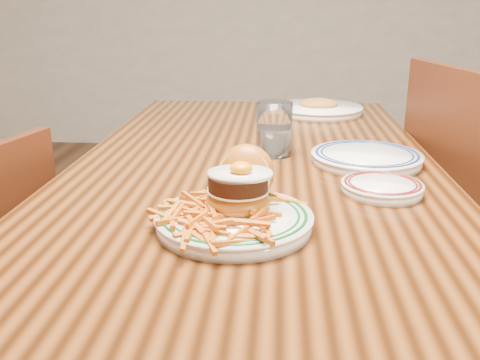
# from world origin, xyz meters

# --- Properties ---
(table) EXTENTS (0.85, 1.60, 0.75)m
(table) POSITION_xyz_m (0.00, 0.00, 0.66)
(table) COLOR black
(table) RESTS_ON floor
(chair_right) EXTENTS (0.53, 0.53, 0.96)m
(chair_right) POSITION_xyz_m (0.60, 0.16, 0.51)
(chair_right) COLOR #3B180C
(chair_right) RESTS_ON floor
(main_plate) EXTENTS (0.26, 0.27, 0.13)m
(main_plate) POSITION_xyz_m (-0.01, -0.38, 0.78)
(main_plate) COLOR white
(main_plate) RESTS_ON table
(side_plate) EXTENTS (0.16, 0.16, 0.02)m
(side_plate) POSITION_xyz_m (0.26, -0.21, 0.76)
(side_plate) COLOR white
(side_plate) RESTS_ON table
(rear_plate) EXTENTS (0.26, 0.26, 0.03)m
(rear_plate) POSITION_xyz_m (0.26, -0.00, 0.77)
(rear_plate) COLOR white
(rear_plate) RESTS_ON table
(water_glass) EXTENTS (0.09, 0.09, 0.13)m
(water_glass) POSITION_xyz_m (0.04, 0.06, 0.81)
(water_glass) COLOR white
(water_glass) RESTS_ON table
(far_plate) EXTENTS (0.29, 0.29, 0.05)m
(far_plate) POSITION_xyz_m (0.18, 0.58, 0.77)
(far_plate) COLOR white
(far_plate) RESTS_ON table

